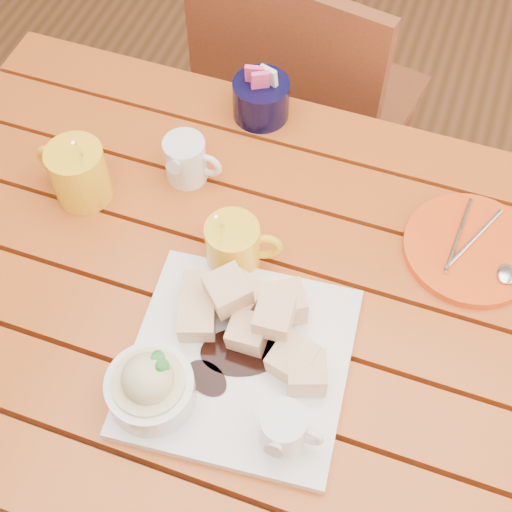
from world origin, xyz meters
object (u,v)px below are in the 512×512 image
at_px(table, 256,325).
at_px(orange_saucer, 471,249).
at_px(chair_far, 302,107).
at_px(coffee_mug_left, 78,172).
at_px(dessert_plate, 220,362).
at_px(coffee_mug_right, 234,246).

relative_size(table, orange_saucer, 5.91).
bearing_deg(chair_far, coffee_mug_left, 78.67).
bearing_deg(coffee_mug_left, dessert_plate, -24.49).
height_order(dessert_plate, chair_far, chair_far).
distance_m(coffee_mug_left, coffee_mug_right, 0.28).
xyz_separation_m(coffee_mug_left, orange_saucer, (0.61, 0.09, -0.04)).
height_order(dessert_plate, orange_saucer, dessert_plate).
height_order(dessert_plate, coffee_mug_left, coffee_mug_left).
relative_size(dessert_plate, orange_saucer, 1.57).
xyz_separation_m(table, chair_far, (-0.11, 0.63, -0.15)).
relative_size(coffee_mug_right, chair_far, 0.15).
bearing_deg(dessert_plate, coffee_mug_right, 104.20).
distance_m(table, orange_saucer, 0.35).
relative_size(table, chair_far, 1.36).
bearing_deg(coffee_mug_right, dessert_plate, -94.60).
height_order(table, chair_far, chair_far).
distance_m(orange_saucer, chair_far, 0.66).
height_order(coffee_mug_left, coffee_mug_right, coffee_mug_left).
distance_m(dessert_plate, chair_far, 0.82).
bearing_deg(orange_saucer, coffee_mug_right, -157.39).
bearing_deg(coffee_mug_left, chair_far, 78.70).
xyz_separation_m(table, coffee_mug_left, (-0.32, 0.08, 0.16)).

